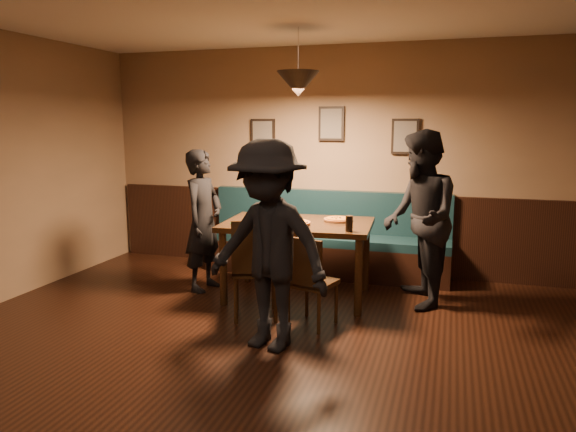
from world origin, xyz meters
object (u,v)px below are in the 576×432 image
object	(u,v)px
chair_near_left	(255,267)
diner_left	(203,220)
tabasco_bottle	(349,221)
chair_near_right	(313,281)
soda_glass	(349,223)
diner_front	(268,246)
dining_table	(298,260)
diner_right	(420,219)
booth_bench	(325,235)

from	to	relation	value
chair_near_left	diner_left	size ratio (longest dim) A/B	0.62
chair_near_left	tabasco_bottle	size ratio (longest dim) A/B	8.54
chair_near_left	chair_near_right	bearing A→B (deg)	-26.81
chair_near_left	diner_left	distance (m)	1.12
chair_near_right	soda_glass	bearing A→B (deg)	74.48
diner_left	diner_front	xyz separation A→B (m)	(1.22, -1.30, 0.08)
dining_table	diner_left	size ratio (longest dim) A/B	0.98
chair_near_left	soda_glass	size ratio (longest dim) A/B	6.39
diner_right	chair_near_left	bearing A→B (deg)	-76.09
diner_left	dining_table	bearing A→B (deg)	-83.38
diner_left	diner_front	size ratio (longest dim) A/B	0.91
diner_right	soda_glass	bearing A→B (deg)	-69.07
diner_front	chair_near_right	bearing A→B (deg)	83.69
booth_bench	diner_left	distance (m)	1.55
chair_near_right	diner_front	world-z (taller)	diner_front
dining_table	chair_near_left	world-z (taller)	chair_near_left
dining_table	tabasco_bottle	xyz separation A→B (m)	(0.56, -0.10, 0.47)
dining_table	chair_near_left	bearing A→B (deg)	-112.97
diner_left	soda_glass	distance (m)	1.73
booth_bench	diner_front	xyz separation A→B (m)	(0.05, -2.27, 0.37)
chair_near_right	diner_right	size ratio (longest dim) A/B	0.47
soda_glass	tabasco_bottle	xyz separation A→B (m)	(-0.05, 0.22, -0.02)
diner_left	tabasco_bottle	xyz separation A→B (m)	(1.65, -0.08, 0.10)
diner_right	soda_glass	xyz separation A→B (m)	(-0.64, -0.46, 0.00)
soda_glass	tabasco_bottle	world-z (taller)	soda_glass
diner_front	soda_glass	bearing A→B (deg)	79.01
chair_near_right	soda_glass	size ratio (longest dim) A/B	5.56
dining_table	diner_left	distance (m)	1.15
soda_glass	tabasco_bottle	size ratio (longest dim) A/B	1.33
booth_bench	diner_right	xyz separation A→B (m)	(1.17, -0.82, 0.40)
diner_right	diner_left	bearing A→B (deg)	-101.02
chair_near_left	chair_near_right	distance (m)	0.59
chair_near_right	tabasco_bottle	bearing A→B (deg)	88.25
diner_right	diner_front	world-z (taller)	diner_right
diner_front	diner_left	bearing A→B (deg)	147.99
diner_left	tabasco_bottle	distance (m)	1.66
dining_table	diner_right	xyz separation A→B (m)	(1.24, 0.13, 0.49)
chair_near_left	tabasco_bottle	xyz separation A→B (m)	(0.79, 0.58, 0.39)
diner_right	soda_glass	world-z (taller)	diner_right
booth_bench	chair_near_right	bearing A→B (deg)	-80.62
chair_near_left	diner_left	xyz separation A→B (m)	(-0.86, 0.65, 0.30)
dining_table	soda_glass	world-z (taller)	soda_glass
tabasco_bottle	chair_near_right	bearing A→B (deg)	-108.19
booth_bench	soda_glass	distance (m)	1.44
soda_glass	tabasco_bottle	distance (m)	0.23
dining_table	diner_right	distance (m)	1.34
chair_near_right	diner_left	distance (m)	1.65
tabasco_bottle	diner_right	bearing A→B (deg)	18.81
chair_near_right	diner_left	bearing A→B (deg)	170.27
dining_table	tabasco_bottle	size ratio (longest dim) A/B	13.40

